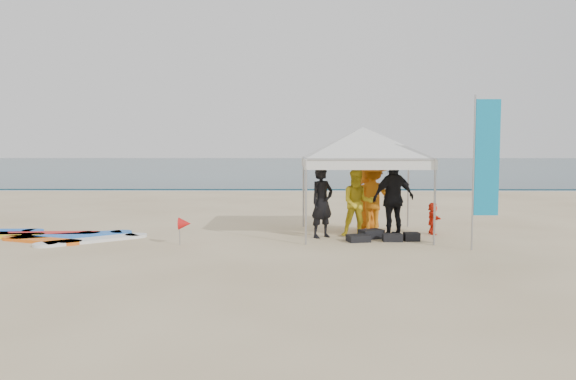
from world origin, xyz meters
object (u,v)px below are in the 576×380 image
(person_orange_b, at_px, (367,199))
(feather_flag, at_px, (485,160))
(person_black_b, at_px, (393,198))
(person_seated, at_px, (433,218))
(marker_pennant, at_px, (185,224))
(person_yellow, at_px, (358,203))
(person_orange_a, at_px, (373,197))
(person_black_a, at_px, (322,202))
(canopy_tent, at_px, (363,128))
(surfboard_spread, at_px, (40,236))

(person_orange_b, distance_m, feather_flag, 3.78)
(person_black_b, distance_m, person_seated, 1.38)
(person_orange_b, bearing_deg, marker_pennant, 12.52)
(marker_pennant, bearing_deg, feather_flag, -5.09)
(person_yellow, xyz_separation_m, marker_pennant, (-4.10, -1.26, -0.36))
(person_yellow, xyz_separation_m, person_seated, (1.98, 0.40, -0.44))
(person_seated, bearing_deg, person_orange_a, 78.42)
(feather_flag, bearing_deg, person_orange_a, 128.91)
(person_orange_a, height_order, person_black_b, person_black_b)
(person_black_a, relative_size, person_yellow, 1.03)
(person_black_a, distance_m, person_black_b, 1.76)
(person_seated, relative_size, marker_pennant, 1.29)
(canopy_tent, xyz_separation_m, feather_flag, (2.38, -2.14, -0.76))
(person_black_a, height_order, canopy_tent, canopy_tent)
(person_seated, relative_size, canopy_tent, 0.20)
(marker_pennant, bearing_deg, person_seated, 15.26)
(person_orange_b, relative_size, feather_flag, 0.50)
(surfboard_spread, bearing_deg, feather_flag, -9.10)
(person_black_a, xyz_separation_m, person_black_b, (1.76, -0.03, 0.10))
(person_orange_a, xyz_separation_m, person_orange_b, (-0.09, 0.35, -0.09))
(person_black_b, distance_m, feather_flag, 2.57)
(person_yellow, xyz_separation_m, person_orange_b, (0.38, 1.05, -0.00))
(person_black_b, xyz_separation_m, feather_flag, (1.67, -1.68, 1.00))
(person_yellow, height_order, marker_pennant, person_yellow)
(person_yellow, bearing_deg, person_orange_b, 69.28)
(person_yellow, bearing_deg, person_orange_a, 55.14)
(person_orange_a, height_order, feather_flag, feather_flag)
(person_orange_b, xyz_separation_m, marker_pennant, (-4.48, -2.31, -0.35))
(person_seated, bearing_deg, person_yellow, 101.00)
(person_seated, bearing_deg, feather_flag, -166.76)
(person_black_a, bearing_deg, person_orange_b, 6.47)
(person_seated, xyz_separation_m, surfboard_spread, (-9.92, -0.57, -0.38))
(person_black_b, distance_m, marker_pennant, 5.10)
(person_orange_a, relative_size, surfboard_spread, 0.35)
(person_orange_a, xyz_separation_m, marker_pennant, (-4.57, -1.95, -0.45))
(person_yellow, height_order, person_orange_a, person_orange_a)
(person_orange_a, bearing_deg, person_orange_b, -63.06)
(person_orange_a, relative_size, canopy_tent, 0.45)
(canopy_tent, bearing_deg, surfboard_spread, -176.71)
(person_black_a, distance_m, canopy_tent, 2.18)
(marker_pennant, bearing_deg, person_black_b, 12.38)
(person_black_a, relative_size, person_black_b, 0.90)
(person_black_a, height_order, surfboard_spread, person_black_a)
(person_black_a, xyz_separation_m, marker_pennant, (-3.20, -1.12, -0.39))
(person_black_b, bearing_deg, person_black_a, -24.49)
(person_black_b, bearing_deg, person_orange_b, -92.12)
(person_yellow, xyz_separation_m, surfboard_spread, (-7.94, -0.17, -0.82))
(person_black_a, relative_size, marker_pennant, 2.76)
(person_black_b, bearing_deg, person_seated, -176.50)
(person_seated, bearing_deg, marker_pennant, 104.79)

